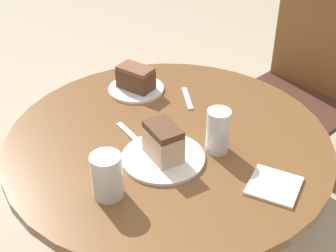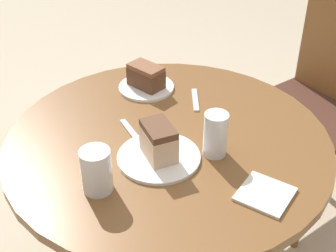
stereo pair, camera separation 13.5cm
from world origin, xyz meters
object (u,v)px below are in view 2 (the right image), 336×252
plate_near (159,157)px  chair (318,99)px  glass_water (97,173)px  cake_slice_near (159,141)px  cake_slice_far (146,76)px  glass_lemonade (215,137)px  plate_far (146,87)px

plate_near → chair: bearing=95.4°
glass_water → plate_near: bearing=89.2°
cake_slice_near → cake_slice_far: (-0.33, 0.21, -0.01)m
plate_near → glass_lemonade: (0.08, 0.13, 0.05)m
chair → cake_slice_far: 0.79m
plate_near → cake_slice_near: bearing=90.0°
glass_lemonade → cake_slice_near: bearing=-121.0°
glass_water → cake_slice_far: bearing=128.8°
cake_slice_near → plate_far: bearing=147.4°
plate_far → cake_slice_far: cake_slice_far is taller
cake_slice_far → cake_slice_near: bearing=-32.6°
cake_slice_far → glass_lemonade: 0.42m
cake_slice_far → glass_lemonade: size_ratio=0.99×
plate_near → cake_slice_near: 0.05m
plate_near → cake_slice_near: size_ratio=1.84×
plate_near → glass_water: size_ratio=1.93×
glass_water → chair: bearing=94.3°
cake_slice_near → cake_slice_far: bearing=147.4°
chair → plate_far: 0.78m
chair → glass_water: chair is taller
plate_near → cake_slice_far: cake_slice_far is taller
cake_slice_near → glass_lemonade: glass_lemonade is taller
cake_slice_far → plate_far: bearing=180.0°
cake_slice_far → glass_water: glass_water is taller
cake_slice_near → glass_water: (-0.00, -0.20, -0.01)m
plate_far → glass_lemonade: 0.42m
cake_slice_near → glass_lemonade: 0.16m
plate_near → cake_slice_far: size_ratio=1.80×
plate_far → cake_slice_near: 0.40m
plate_far → glass_water: 0.52m
cake_slice_far → glass_water: bearing=-51.2°
plate_far → cake_slice_near: bearing=-32.6°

